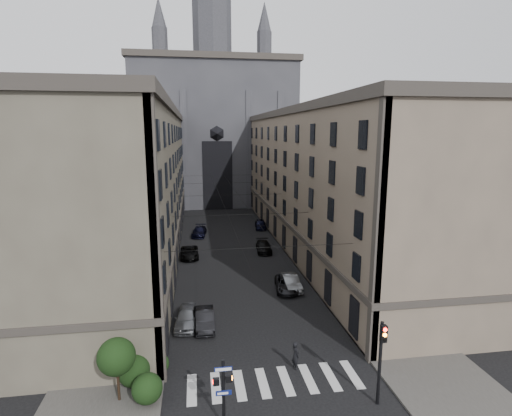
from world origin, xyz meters
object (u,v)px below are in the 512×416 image
car_right_midfar (264,247)px  car_right_far (261,224)px  car_left_near (187,317)px  traffic_light_right (381,353)px  car_left_midnear (205,319)px  car_right_midnear (286,284)px  car_right_near (290,282)px  car_left_midfar (189,253)px  pedestrian (295,355)px  pedestrian_signal_left (223,389)px  gothic_tower (214,123)px  car_left_far (199,231)px

car_right_midfar → car_right_far: car_right_far is taller
car_left_near → car_right_far: 34.51m
traffic_light_right → car_left_midnear: traffic_light_right is taller
car_right_far → car_right_midnear: bearing=-87.7°
traffic_light_right → car_left_midnear: size_ratio=1.22×
car_right_near → car_left_near: bearing=-149.5°
car_left_midfar → pedestrian: size_ratio=2.52×
pedestrian_signal_left → car_right_midfar: pedestrian_signal_left is taller
car_right_far → gothic_tower: bearing=107.6°
car_left_far → pedestrian: pedestrian is taller
car_right_far → car_right_midfar: bearing=-91.5°
car_left_far → car_right_midnear: size_ratio=1.04×
car_right_midnear → car_right_near: bearing=38.4°
car_left_far → car_right_midnear: bearing=-62.4°
traffic_light_right → car_left_midfar: traffic_light_right is taller
car_right_near → car_right_midnear: car_right_near is taller
gothic_tower → car_right_midnear: bearing=-85.7°
car_left_midfar → pedestrian: 26.73m
car_right_near → pedestrian: size_ratio=2.29×
traffic_light_right → car_left_near: 16.39m
traffic_light_right → car_right_midfar: size_ratio=1.11×
traffic_light_right → pedestrian: size_ratio=2.69×
car_left_near → car_right_midnear: bearing=36.7°
traffic_light_right → car_left_far: size_ratio=1.07×
traffic_light_right → pedestrian_signal_left: bearing=-177.4°
car_right_near → pedestrian: bearing=-103.4°
car_left_near → car_left_midnear: car_left_near is taller
car_left_midnear → car_left_midfar: size_ratio=0.88×
car_right_near → car_right_midnear: size_ratio=0.95×
car_left_far → car_right_far: (10.14, 3.26, 0.05)m
gothic_tower → car_left_far: gothic_tower is taller
pedestrian_signal_left → car_right_far: size_ratio=0.90×
car_left_near → car_right_near: (10.35, 6.38, -0.03)m
car_right_near → car_right_midnear: 0.54m
pedestrian → car_left_near: bearing=30.5°
pedestrian → car_right_midnear: bearing=-25.5°
car_left_near → car_left_midfar: 18.43m
car_left_midfar → car_right_near: car_right_near is taller
pedestrian_signal_left → car_right_midnear: (7.71, 18.14, -1.67)m
car_left_far → car_right_midfar: 12.86m
car_left_near → car_right_midfar: bearing=68.2°
traffic_light_right → car_right_midnear: size_ratio=1.11×
pedestrian_signal_left → car_left_far: (-0.70, 41.27, -1.62)m
traffic_light_right → car_right_midfar: 31.27m
pedestrian_signal_left → pedestrian: (5.21, 4.75, -1.35)m
car_left_midfar → car_left_midnear: bearing=-87.0°
gothic_tower → pedestrian: 70.76m
pedestrian_signal_left → traffic_light_right: traffic_light_right is taller
pedestrian_signal_left → car_left_midnear: pedestrian_signal_left is taller
car_left_midnear → pedestrian: (5.90, -6.79, 0.26)m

